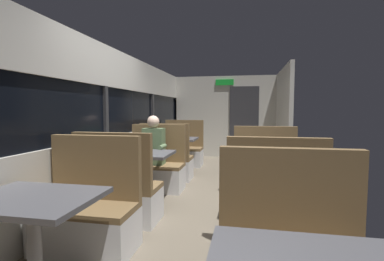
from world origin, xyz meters
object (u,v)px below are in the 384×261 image
(bench_rear_aisle_facing_entry, at_px, (265,178))
(bench_mid_window_facing_entry, at_px, (156,170))
(dining_table_mid_window, at_px, (140,159))
(coffee_cup_primary, at_px, (150,149))
(dining_table_rear_aisle, at_px, (269,167))
(bench_rear_aisle_facing_end, at_px, (274,211))
(bench_near_window_facing_entry, at_px, (88,216))
(bench_far_window_facing_entry, at_px, (183,152))
(dining_table_near_window, at_px, (33,210))
(bench_far_window_facing_end, at_px, (167,163))
(seated_passenger, at_px, (154,159))
(dining_table_far_window, at_px, (176,143))
(bench_mid_window_facing_end, at_px, (119,195))

(bench_rear_aisle_facing_entry, bearing_deg, bench_mid_window_facing_entry, 173.62)
(dining_table_mid_window, distance_m, coffee_cup_primary, 0.20)
(dining_table_rear_aisle, distance_m, bench_rear_aisle_facing_end, 0.77)
(bench_near_window_facing_entry, distance_m, coffee_cup_primary, 1.49)
(bench_near_window_facing_entry, relative_size, bench_far_window_facing_entry, 1.00)
(bench_near_window_facing_entry, relative_size, coffee_cup_primary, 12.22)
(dining_table_near_window, bearing_deg, bench_far_window_facing_entry, 90.00)
(bench_near_window_facing_entry, height_order, bench_rear_aisle_facing_entry, same)
(bench_far_window_facing_end, bearing_deg, dining_table_mid_window, -90.00)
(dining_table_rear_aisle, bearing_deg, seated_passenger, 155.20)
(dining_table_near_window, height_order, bench_rear_aisle_facing_entry, bench_rear_aisle_facing_entry)
(bench_near_window_facing_entry, relative_size, seated_passenger, 0.87)
(dining_table_near_window, bearing_deg, dining_table_rear_aisle, 46.41)
(dining_table_near_window, bearing_deg, bench_far_window_facing_end, 90.00)
(dining_table_near_window, relative_size, bench_far_window_facing_entry, 0.82)
(bench_far_window_facing_end, xyz_separation_m, bench_rear_aisle_facing_entry, (1.79, -0.88, 0.00))
(dining_table_far_window, bearing_deg, dining_table_mid_window, -90.00)
(bench_far_window_facing_end, bearing_deg, bench_rear_aisle_facing_end, -51.87)
(bench_mid_window_facing_entry, bearing_deg, bench_far_window_facing_entry, 90.00)
(dining_table_mid_window, relative_size, dining_table_rear_aisle, 1.00)
(bench_rear_aisle_facing_entry, bearing_deg, dining_table_near_window, -124.75)
(bench_near_window_facing_entry, relative_size, dining_table_far_window, 1.22)
(bench_near_window_facing_entry, xyz_separation_m, dining_table_far_window, (0.00, 3.46, 0.31))
(bench_far_window_facing_end, relative_size, dining_table_rear_aisle, 1.22)
(bench_mid_window_facing_end, xyz_separation_m, bench_far_window_facing_entry, (0.00, 3.48, 0.00))
(bench_near_window_facing_entry, relative_size, bench_far_window_facing_end, 1.00)
(bench_far_window_facing_end, bearing_deg, bench_mid_window_facing_entry, -90.00)
(bench_rear_aisle_facing_end, bearing_deg, dining_table_far_window, 120.99)
(bench_rear_aisle_facing_entry, bearing_deg, coffee_cup_primary, -164.12)
(dining_table_far_window, bearing_deg, seated_passenger, -90.00)
(dining_table_near_window, xyz_separation_m, bench_near_window_facing_entry, (0.00, 0.70, -0.31))
(bench_mid_window_facing_entry, relative_size, bench_far_window_facing_entry, 1.00)
(bench_mid_window_facing_entry, bearing_deg, dining_table_rear_aisle, -26.68)
(dining_table_rear_aisle, relative_size, seated_passenger, 0.71)
(seated_passenger, bearing_deg, bench_rear_aisle_facing_entry, -4.08)
(bench_far_window_facing_end, height_order, coffee_cup_primary, bench_far_window_facing_end)
(bench_mid_window_facing_entry, relative_size, bench_far_window_facing_end, 1.00)
(dining_table_mid_window, relative_size, bench_mid_window_facing_end, 0.82)
(coffee_cup_primary, bearing_deg, bench_far_window_facing_end, 95.77)
(bench_mid_window_facing_end, relative_size, dining_table_rear_aisle, 1.22)
(bench_far_window_facing_entry, bearing_deg, dining_table_near_window, -90.00)
(coffee_cup_primary, bearing_deg, bench_near_window_facing_entry, -95.53)
(bench_mid_window_facing_end, xyz_separation_m, bench_rear_aisle_facing_end, (1.79, -0.20, 0.00))
(bench_far_window_facing_end, bearing_deg, bench_far_window_facing_entry, 90.00)
(dining_table_mid_window, bearing_deg, bench_far_window_facing_entry, 90.00)
(bench_rear_aisle_facing_entry, xyz_separation_m, coffee_cup_primary, (-1.65, -0.47, 0.46))
(bench_near_window_facing_entry, bearing_deg, bench_far_window_facing_end, 90.00)
(dining_table_far_window, bearing_deg, dining_table_near_window, -90.00)
(bench_mid_window_facing_entry, bearing_deg, dining_table_mid_window, -90.00)
(bench_far_window_facing_end, height_order, seated_passenger, seated_passenger)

